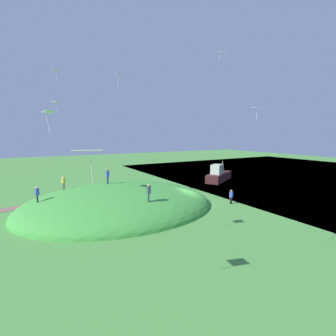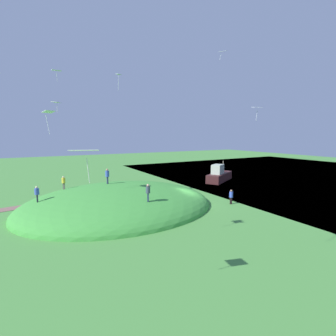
{
  "view_description": "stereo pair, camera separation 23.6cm",
  "coord_description": "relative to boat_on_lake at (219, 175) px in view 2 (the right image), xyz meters",
  "views": [
    {
      "loc": [
        16.62,
        23.48,
        8.23
      ],
      "look_at": [
        0.89,
        -4.0,
        3.97
      ],
      "focal_mm": 26.78,
      "sensor_mm": 36.0,
      "label": 1
    },
    {
      "loc": [
        16.41,
        23.6,
        8.23
      ],
      "look_at": [
        0.89,
        -4.0,
        3.97
      ],
      "focal_mm": 26.78,
      "sensor_mm": 36.0,
      "label": 2
    }
  ],
  "objects": [
    {
      "name": "person_near_shore",
      "position": [
        25.93,
        3.12,
        1.88
      ],
      "size": [
        0.54,
        0.54,
        1.56
      ],
      "rotation": [
        0.0,
        0.0,
        5.77
      ],
      "color": "#545149",
      "rests_on": "grass_hill"
    },
    {
      "name": "kite_9",
      "position": [
        3.72,
        4.36,
        19.1
      ],
      "size": [
        1.33,
        1.43,
        1.34
      ],
      "color": "white"
    },
    {
      "name": "ground_plane",
      "position": [
        12.92,
        10.07,
        -1.02
      ],
      "size": [
        160.0,
        160.0,
        0.0
      ],
      "primitive_type": "plane",
      "color": "#46873B"
    },
    {
      "name": "kite_5",
      "position": [
        8.71,
        15.45,
        9.87
      ],
      "size": [
        1.05,
        0.89,
        1.41
      ],
      "color": "white"
    },
    {
      "name": "kite_1",
      "position": [
        26.25,
        3.37,
        10.63
      ],
      "size": [
        1.12,
        1.18,
        1.1
      ],
      "color": "silver"
    },
    {
      "name": "grass_hill",
      "position": [
        20.58,
        6.67,
        -1.02
      ],
      "size": [
        21.91,
        17.95,
        4.98
      ],
      "primitive_type": "ellipsoid",
      "color": "#3D9139",
      "rests_on": "ground_plane"
    },
    {
      "name": "person_with_child",
      "position": [
        8.62,
        12.11,
        0.06
      ],
      "size": [
        0.57,
        0.57,
        1.74
      ],
      "rotation": [
        0.0,
        0.0,
        2.72
      ],
      "color": "black",
      "rests_on": "ground_plane"
    },
    {
      "name": "person_on_hilltop",
      "position": [
        21.32,
        4.84,
        2.54
      ],
      "size": [
        0.48,
        0.48,
        1.81
      ],
      "rotation": [
        0.0,
        0.0,
        1.67
      ],
      "color": "#28314E",
      "rests_on": "grass_hill"
    },
    {
      "name": "kite_8",
      "position": [
        26.0,
        2.98,
        14.08
      ],
      "size": [
        1.01,
        0.73,
        1.22
      ],
      "color": "white"
    },
    {
      "name": "person_walking_path",
      "position": [
        28.79,
        6.6,
        1.61
      ],
      "size": [
        0.45,
        0.45,
        1.59
      ],
      "rotation": [
        0.0,
        0.0,
        4.75
      ],
      "color": "#2B2442",
      "rests_on": "grass_hill"
    },
    {
      "name": "kite_0",
      "position": [
        27.25,
        22.85,
        6.51
      ],
      "size": [
        1.38,
        1.14,
        1.45
      ],
      "color": "silver"
    },
    {
      "name": "mooring_post",
      "position": [
        7.05,
        10.35,
        -0.54
      ],
      "size": [
        0.14,
        0.14,
        0.96
      ],
      "primitive_type": "cylinder",
      "color": "brown",
      "rests_on": "ground_plane"
    },
    {
      "name": "person_watching_kites",
      "position": [
        19.6,
        12.49,
        1.92
      ],
      "size": [
        0.56,
        0.56,
        1.69
      ],
      "rotation": [
        0.0,
        0.0,
        1.06
      ],
      "color": "navy",
      "rests_on": "grass_hill"
    },
    {
      "name": "boat_on_lake",
      "position": [
        0.0,
        0.0,
        0.0
      ],
      "size": [
        7.65,
        5.75,
        3.41
      ],
      "rotation": [
        0.0,
        0.0,
        0.53
      ],
      "color": "#391B1C",
      "rests_on": "lake_water"
    },
    {
      "name": "kite_4",
      "position": [
        17.74,
        -0.79,
        15.17
      ],
      "size": [
        0.86,
        0.74,
        2.21
      ],
      "color": "white"
    },
    {
      "name": "kite_3",
      "position": [
        27.44,
        8.28,
        9.13
      ],
      "size": [
        1.22,
        1.11,
        2.15
      ],
      "color": "white"
    }
  ]
}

